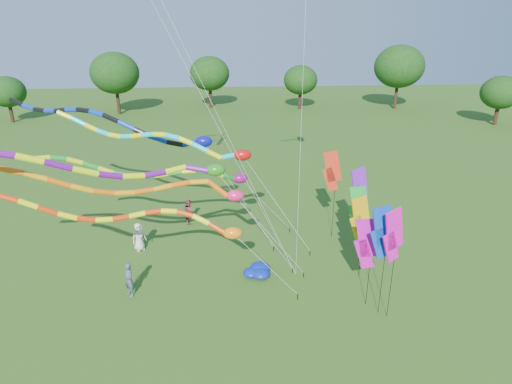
{
  "coord_description": "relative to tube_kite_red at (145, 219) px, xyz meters",
  "views": [
    {
      "loc": [
        -1.03,
        -14.62,
        12.08
      ],
      "look_at": [
        0.48,
        4.15,
        4.8
      ],
      "focal_mm": 30.0,
      "sensor_mm": 36.0,
      "label": 1
    }
  ],
  "objects": [
    {
      "name": "banner_pole_magenta_b",
      "position": [
        10.42,
        -2.43,
        -0.05
      ],
      "size": [
        1.1,
        0.53,
        5.33
      ],
      "rotation": [
        0.0,
        0.0,
        0.4
      ],
      "color": "black",
      "rests_on": "ground"
    },
    {
      "name": "banner_pole_orange",
      "position": [
        10.17,
        1.0,
        -0.85
      ],
      "size": [
        1.16,
        0.24,
        4.51
      ],
      "rotation": [
        0.0,
        0.0,
        0.14
      ],
      "color": "black",
      "rests_on": "ground"
    },
    {
      "name": "banner_pole_violet",
      "position": [
        10.92,
        3.76,
        -0.32
      ],
      "size": [
        1.15,
        0.33,
        5.06
      ],
      "rotation": [
        0.0,
        0.0,
        0.22
      ],
      "color": "black",
      "rests_on": "ground"
    },
    {
      "name": "banner_pole_blue_a",
      "position": [
        10.11,
        -2.06,
        -0.07
      ],
      "size": [
        1.16,
        0.2,
        5.3
      ],
      "rotation": [
        0.0,
        0.0,
        0.1
      ],
      "color": "black",
      "rests_on": "ground"
    },
    {
      "name": "banner_pole_magenta_a",
      "position": [
        9.75,
        -1.31,
        -0.97
      ],
      "size": [
        1.12,
        0.47,
        4.39
      ],
      "rotation": [
        0.0,
        0.0,
        -0.34
      ],
      "color": "black",
      "rests_on": "ground"
    },
    {
      "name": "person_b",
      "position": [
        -1.09,
        0.21,
        -3.23
      ],
      "size": [
        0.73,
        0.76,
        1.75
      ],
      "primitive_type": "imported",
      "rotation": [
        0.0,
        0.0,
        -0.89
      ],
      "color": "#44505F",
      "rests_on": "ground"
    },
    {
      "name": "tube_kite_purple",
      "position": [
        -1.59,
        -0.85,
        2.75
      ],
      "size": [
        16.22,
        4.27,
        8.72
      ],
      "rotation": [
        0.0,
        0.0,
        0.26
      ],
      "color": "black",
      "rests_on": "ground"
    },
    {
      "name": "person_c",
      "position": [
        1.23,
        8.25,
        -3.29
      ],
      "size": [
        0.68,
        0.84,
        1.62
      ],
      "primitive_type": "imported",
      "rotation": [
        0.0,
        0.0,
        1.67
      ],
      "color": "#9A3849",
      "rests_on": "ground"
    },
    {
      "name": "person_a",
      "position": [
        -1.41,
        4.76,
        -3.26
      ],
      "size": [
        0.98,
        0.91,
        1.68
      ],
      "primitive_type": "imported",
      "rotation": [
        0.0,
        0.0,
        0.61
      ],
      "color": "silver",
      "rests_on": "ground"
    },
    {
      "name": "tree_ring",
      "position": [
        1.05,
        1.78,
        1.31
      ],
      "size": [
        115.56,
        116.53,
        9.42
      ],
      "color": "#382314",
      "rests_on": "ground"
    },
    {
      "name": "tube_kite_green",
      "position": [
        0.67,
        5.19,
        0.41
      ],
      "size": [
        13.41,
        2.39,
        6.55
      ],
      "rotation": [
        0.0,
        0.0,
        0.17
      ],
      "color": "black",
      "rests_on": "ground"
    },
    {
      "name": "banner_pole_red",
      "position": [
        9.85,
        5.6,
        0.11
      ],
      "size": [
        1.15,
        0.34,
        5.49
      ],
      "rotation": [
        0.0,
        0.0,
        -0.23
      ],
      "color": "black",
      "rests_on": "ground"
    },
    {
      "name": "banner_pole_green",
      "position": [
        10.47,
        2.17,
        -0.77
      ],
      "size": [
        1.11,
        0.51,
        4.6
      ],
      "rotation": [
        0.0,
        0.0,
        -0.38
      ],
      "color": "black",
      "rests_on": "ground"
    },
    {
      "name": "tube_kite_blue",
      "position": [
        -1.98,
        6.69,
        2.8
      ],
      "size": [
        15.34,
        5.84,
        8.58
      ],
      "rotation": [
        0.0,
        0.0,
        -0.33
      ],
      "color": "black",
      "rests_on": "ground"
    },
    {
      "name": "blue_nylon_heap",
      "position": [
        5.11,
        1.31,
        -3.83
      ],
      "size": [
        1.98,
        1.72,
        0.59
      ],
      "color": "#0C23A0",
      "rests_on": "ground"
    },
    {
      "name": "ground",
      "position": [
        4.57,
        -3.02,
        -4.1
      ],
      "size": [
        160.0,
        160.0,
        0.0
      ],
      "primitive_type": "plane",
      "color": "#2E5717",
      "rests_on": "ground"
    },
    {
      "name": "tube_kite_red",
      "position": [
        0.0,
        0.0,
        0.0
      ],
      "size": [
        13.34,
        1.41,
        6.13
      ],
      "rotation": [
        0.0,
        0.0,
        -0.1
      ],
      "color": "black",
      "rests_on": "ground"
    },
    {
      "name": "tube_kite_orange",
      "position": [
        -0.55,
        0.59,
        1.37
      ],
      "size": [
        15.33,
        1.78,
        7.46
      ],
      "rotation": [
        0.0,
        0.0,
        0.06
      ],
      "color": "black",
      "rests_on": "ground"
    },
    {
      "name": "tube_kite_cyan",
      "position": [
        0.89,
        5.03,
        2.21
      ],
      "size": [
        13.66,
        3.8,
        8.21
      ],
      "rotation": [
        0.0,
        0.0,
        -0.23
      ],
      "color": "black",
      "rests_on": "ground"
    }
  ]
}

